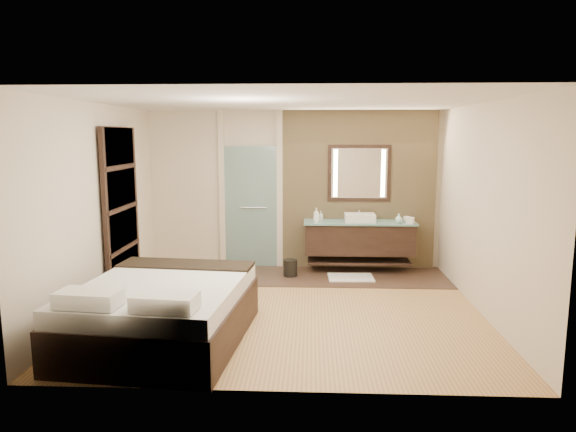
{
  "coord_description": "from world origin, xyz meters",
  "views": [
    {
      "loc": [
        0.3,
        -6.56,
        2.28
      ],
      "look_at": [
        -0.03,
        0.6,
        1.15
      ],
      "focal_mm": 32.0,
      "sensor_mm": 36.0,
      "label": 1
    }
  ],
  "objects_px": {
    "vanity": "(359,238)",
    "waste_bin": "(290,268)",
    "mirror_unit": "(359,173)",
    "bed": "(163,311)"
  },
  "relations": [
    {
      "from": "vanity",
      "to": "bed",
      "type": "relative_size",
      "value": 0.8
    },
    {
      "from": "vanity",
      "to": "waste_bin",
      "type": "height_order",
      "value": "vanity"
    },
    {
      "from": "vanity",
      "to": "mirror_unit",
      "type": "height_order",
      "value": "mirror_unit"
    },
    {
      "from": "mirror_unit",
      "to": "waste_bin",
      "type": "relative_size",
      "value": 3.77
    },
    {
      "from": "bed",
      "to": "waste_bin",
      "type": "height_order",
      "value": "bed"
    },
    {
      "from": "vanity",
      "to": "waste_bin",
      "type": "xyz_separation_m",
      "value": [
        -1.14,
        -0.36,
        -0.44
      ]
    },
    {
      "from": "vanity",
      "to": "mirror_unit",
      "type": "xyz_separation_m",
      "value": [
        0.0,
        0.24,
        1.07
      ]
    },
    {
      "from": "vanity",
      "to": "waste_bin",
      "type": "relative_size",
      "value": 6.59
    },
    {
      "from": "waste_bin",
      "to": "mirror_unit",
      "type": "bearing_deg",
      "value": 27.73
    },
    {
      "from": "vanity",
      "to": "mirror_unit",
      "type": "bearing_deg",
      "value": 90.0
    }
  ]
}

